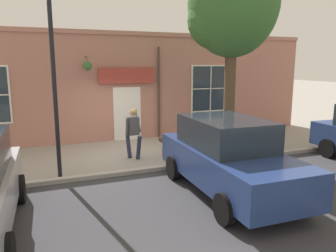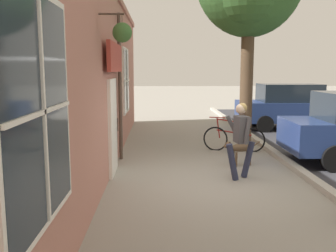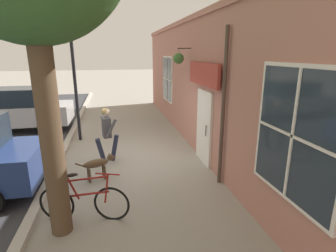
{
  "view_description": "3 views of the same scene",
  "coord_description": "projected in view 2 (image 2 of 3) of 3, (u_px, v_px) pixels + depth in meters",
  "views": [
    {
      "loc": [
        10.42,
        -2.58,
        2.98
      ],
      "look_at": [
        -0.28,
        1.67,
        0.81
      ],
      "focal_mm": 35.0,
      "sensor_mm": 36.0,
      "label": 1
    },
    {
      "loc": [
        -1.18,
        -7.5,
        2.3
      ],
      "look_at": [
        -0.94,
        0.8,
        1.04
      ],
      "focal_mm": 40.0,
      "sensor_mm": 36.0,
      "label": 2
    },
    {
      "loc": [
        0.35,
        7.5,
        3.09
      ],
      "look_at": [
        -1.19,
        0.3,
        1.04
      ],
      "focal_mm": 28.0,
      "sensor_mm": 36.0,
      "label": 3
    }
  ],
  "objects": [
    {
      "name": "ground_plane",
      "position": [
        214.0,
        181.0,
        7.79
      ],
      "size": [
        90.0,
        90.0,
        0.0
      ],
      "primitive_type": "plane",
      "color": "gray"
    },
    {
      "name": "storefront_facade",
      "position": [
        99.0,
        78.0,
        7.42
      ],
      "size": [
        0.95,
        18.0,
        4.24
      ],
      "color": "#B27566",
      "rests_on": "ground_plane"
    },
    {
      "name": "pedestrian_walking",
      "position": [
        241.0,
        134.0,
        7.81
      ],
      "size": [
        0.69,
        0.55,
        1.62
      ],
      "color": "#282D47",
      "rests_on": "ground_plane"
    },
    {
      "name": "dog_on_leash",
      "position": [
        240.0,
        148.0,
        8.95
      ],
      "size": [
        1.0,
        0.43,
        0.64
      ],
      "color": "brown",
      "rests_on": "ground_plane"
    },
    {
      "name": "leaning_bicycle",
      "position": [
        234.0,
        138.0,
        10.61
      ],
      "size": [
        1.7,
        0.49,
        1.0
      ],
      "color": "black",
      "rests_on": "ground_plane"
    },
    {
      "name": "parked_car_far_end",
      "position": [
        292.0,
        106.0,
        14.56
      ],
      "size": [
        4.34,
        2.02,
        1.75
      ],
      "color": "navy",
      "rests_on": "ground_plane"
    }
  ]
}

